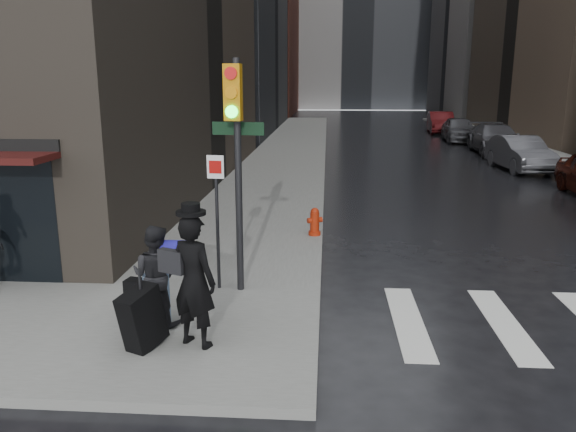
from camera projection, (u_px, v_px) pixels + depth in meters
name	position (u px, v px, depth m)	size (l,w,h in m)	color
ground	(191.00, 341.00, 8.80)	(140.00, 140.00, 0.00)	black
sidewalk_left	(294.00, 145.00, 34.96)	(4.00, 50.00, 0.15)	slate
sidewalk_right	(515.00, 146.00, 34.05)	(3.00, 50.00, 0.15)	slate
bldg_left_far	(202.00, 3.00, 66.73)	(22.00, 20.00, 26.00)	#55291D
man_overcoat	(183.00, 286.00, 8.12)	(1.48, 0.97, 2.19)	black
man_jeans	(156.00, 275.00, 8.91)	(1.15, 0.78, 1.64)	black
traffic_light	(234.00, 146.00, 9.85)	(1.05, 0.52, 4.21)	black
fire_hydrant	(315.00, 223.00, 14.21)	(0.41, 0.31, 0.71)	maroon
parked_car_2	(520.00, 153.00, 25.31)	(1.64, 4.71, 1.55)	#48484D
parked_car_3	(495.00, 139.00, 31.19)	(2.28, 5.61, 1.63)	#444449
parked_car_4	(459.00, 129.00, 37.17)	(1.95, 4.84, 1.65)	#414246
parked_car_5	(441.00, 123.00, 43.11)	(1.75, 5.00, 1.65)	#430D0F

